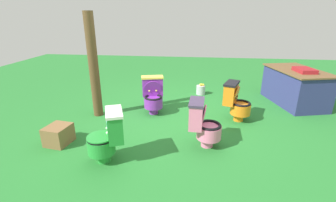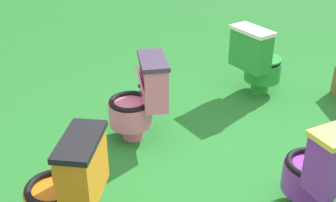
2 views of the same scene
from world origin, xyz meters
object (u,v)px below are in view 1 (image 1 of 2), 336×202
Objects in this scene: toilet_green at (107,136)px; wooden_post at (94,66)px; toilet_pink at (203,123)px; toilet_orange at (236,101)px; toilet_purple at (153,95)px; vendor_table at (295,86)px; small_crate at (59,135)px; lemon_bucket at (201,90)px.

wooden_post is (-1.49, -0.76, 0.61)m from toilet_green.
toilet_pink is (-0.55, 1.28, 0.00)m from toilet_green.
toilet_pink is 1.00× the size of toilet_orange.
toilet_purple is 1.00× the size of toilet_green.
toilet_green is (1.76, -0.30, -0.00)m from toilet_purple.
toilet_purple is at bearing -73.73° from vendor_table.
toilet_green is 2.47m from toilet_orange.
toilet_green is 0.45× the size of vendor_table.
wooden_post reaches higher than small_crate.
wooden_post is 2.70m from lemon_bucket.
toilet_orange is at bearing 113.48° from small_crate.
toilet_orange is 3.09m from small_crate.
wooden_post is (1.15, -4.09, 0.59)m from vendor_table.
wooden_post is 5.26× the size of small_crate.
wooden_post is at bearing -111.98° from toilet_pink.
toilet_pink is at bearing 0.12° from lemon_bucket.
toilet_purple reaches higher than small_crate.
lemon_bucket is at bearing -141.37° from toilet_purple.
vendor_table is at bearing -177.76° from toilet_purple.
toilet_orange is at bearing 91.81° from wooden_post.
toilet_purple is 1.89m from small_crate.
toilet_purple is 1.61m from toilet_orange.
vendor_table is (-0.88, 3.02, 0.02)m from toilet_purple.
vendor_table reaches higher than toilet_green.
wooden_post reaches higher than toilet_pink.
small_crate is at bearing 48.27° from toilet_green.
toilet_pink reaches higher than lemon_bucket.
small_crate is 1.35× the size of lemon_bucket.
toilet_purple and toilet_orange have the same top height.
toilet_orange reaches higher than lemon_bucket.
toilet_green is 1.00× the size of toilet_orange.
lemon_bucket is at bearing -44.19° from toilet_green.
vendor_table reaches higher than toilet_purple.
toilet_purple is 1.25m from wooden_post.
toilet_pink is 0.37× the size of wooden_post.
vendor_table is 5.89× the size of lemon_bucket.
toilet_green is at bearing 69.72° from small_crate.
wooden_post is 1.43m from small_crate.
toilet_purple and toilet_pink have the same top height.
vendor_table is at bearing 105.76° from wooden_post.
toilet_pink is at bearing -88.31° from toilet_green.
toilet_purple reaches higher than lemon_bucket.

